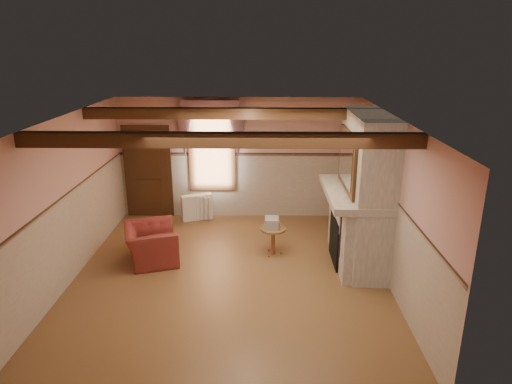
{
  "coord_description": "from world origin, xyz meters",
  "views": [
    {
      "loc": [
        0.59,
        -7.24,
        3.95
      ],
      "look_at": [
        0.45,
        0.8,
        1.31
      ],
      "focal_mm": 32.0,
      "sensor_mm": 36.0,
      "label": 1
    }
  ],
  "objects_px": {
    "radiator": "(197,207)",
    "mantel_clock": "(348,173)",
    "bowl": "(355,187)",
    "side_table": "(273,241)",
    "oil_lamp": "(350,174)",
    "armchair": "(151,244)"
  },
  "relations": [
    {
      "from": "armchair",
      "to": "oil_lamp",
      "type": "height_order",
      "value": "oil_lamp"
    },
    {
      "from": "side_table",
      "to": "oil_lamp",
      "type": "xyz_separation_m",
      "value": [
        1.47,
        0.3,
        1.29
      ]
    },
    {
      "from": "mantel_clock",
      "to": "armchair",
      "type": "bearing_deg",
      "value": -167.42
    },
    {
      "from": "oil_lamp",
      "to": "side_table",
      "type": "bearing_deg",
      "value": -168.43
    },
    {
      "from": "armchair",
      "to": "side_table",
      "type": "relative_size",
      "value": 1.93
    },
    {
      "from": "bowl",
      "to": "oil_lamp",
      "type": "relative_size",
      "value": 1.38
    },
    {
      "from": "side_table",
      "to": "oil_lamp",
      "type": "height_order",
      "value": "oil_lamp"
    },
    {
      "from": "radiator",
      "to": "oil_lamp",
      "type": "height_order",
      "value": "oil_lamp"
    },
    {
      "from": "side_table",
      "to": "bowl",
      "type": "distance_m",
      "value": 1.91
    },
    {
      "from": "bowl",
      "to": "mantel_clock",
      "type": "distance_m",
      "value": 0.79
    },
    {
      "from": "mantel_clock",
      "to": "radiator",
      "type": "bearing_deg",
      "value": 157.97
    },
    {
      "from": "armchair",
      "to": "side_table",
      "type": "distance_m",
      "value": 2.32
    },
    {
      "from": "radiator",
      "to": "mantel_clock",
      "type": "xyz_separation_m",
      "value": [
        3.2,
        -1.3,
        1.22
      ]
    },
    {
      "from": "side_table",
      "to": "armchair",
      "type": "bearing_deg",
      "value": -172.22
    },
    {
      "from": "bowl",
      "to": "side_table",
      "type": "bearing_deg",
      "value": 170.01
    },
    {
      "from": "radiator",
      "to": "oil_lamp",
      "type": "xyz_separation_m",
      "value": [
        3.2,
        -1.52,
        1.26
      ]
    },
    {
      "from": "mantel_clock",
      "to": "oil_lamp",
      "type": "bearing_deg",
      "value": -90.0
    },
    {
      "from": "armchair",
      "to": "mantel_clock",
      "type": "xyz_separation_m",
      "value": [
        3.76,
        0.84,
        1.18
      ]
    },
    {
      "from": "side_table",
      "to": "mantel_clock",
      "type": "height_order",
      "value": "mantel_clock"
    },
    {
      "from": "side_table",
      "to": "bowl",
      "type": "xyz_separation_m",
      "value": [
        1.47,
        -0.26,
        1.19
      ]
    },
    {
      "from": "oil_lamp",
      "to": "armchair",
      "type": "bearing_deg",
      "value": -170.74
    },
    {
      "from": "side_table",
      "to": "radiator",
      "type": "height_order",
      "value": "radiator"
    }
  ]
}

